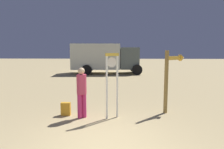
# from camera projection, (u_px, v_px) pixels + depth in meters

# --- Properties ---
(ground_plane) EXTENTS (80.00, 80.00, 0.00)m
(ground_plane) POSITION_uv_depth(u_px,v_px,m) (104.00, 148.00, 5.22)
(ground_plane) COLOR tan
(standing_clock) EXTENTS (0.46, 0.30, 2.25)m
(standing_clock) POSITION_uv_depth(u_px,v_px,m) (112.00, 80.00, 7.25)
(standing_clock) COLOR white
(standing_clock) RESTS_ON ground_plane
(arrow_sign) EXTENTS (0.92, 0.72, 2.33)m
(arrow_sign) POSITION_uv_depth(u_px,v_px,m) (172.00, 71.00, 7.96)
(arrow_sign) COLOR olive
(arrow_sign) RESTS_ON ground_plane
(person_near_clock) EXTENTS (0.34, 0.34, 1.76)m
(person_near_clock) POSITION_uv_depth(u_px,v_px,m) (82.00, 90.00, 7.31)
(person_near_clock) COLOR #C32B65
(person_near_clock) RESTS_ON ground_plane
(backpack) EXTENTS (0.33, 0.22, 0.47)m
(backpack) POSITION_uv_depth(u_px,v_px,m) (66.00, 109.00, 7.68)
(backpack) COLOR gold
(backpack) RESTS_ON ground_plane
(box_truck_near) EXTENTS (6.45, 2.79, 2.75)m
(box_truck_near) POSITION_uv_depth(u_px,v_px,m) (104.00, 57.00, 19.75)
(box_truck_near) COLOR beige
(box_truck_near) RESTS_ON ground_plane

